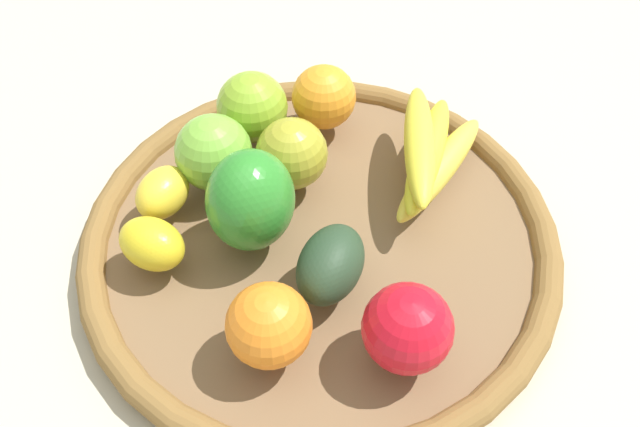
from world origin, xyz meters
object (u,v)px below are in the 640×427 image
lemon_1 (152,244)px  apple_2 (252,107)px  orange_1 (269,325)px  bell_pepper (251,200)px  apple_3 (407,328)px  apple_0 (292,154)px  apple_1 (214,153)px  lemon_0 (163,193)px  orange_0 (324,97)px  avocado (331,264)px  banana_bunch (429,155)px

lemon_1 → apple_2: (-0.16, -0.09, 0.01)m
orange_1 → apple_2: bearing=-119.2°
bell_pepper → apple_2: bearing=-156.1°
apple_3 → apple_0: apple_3 is taller
apple_1 → lemon_0: apple_1 is taller
bell_pepper → apple_1: bearing=-129.6°
orange_0 → avocado: bearing=55.6°
orange_0 → lemon_0: bearing=3.5°
avocado → lemon_0: (0.08, -0.17, -0.01)m
banana_bunch → orange_1: size_ratio=2.41×
apple_1 → apple_3: 0.26m
apple_1 → bell_pepper: 0.08m
orange_0 → banana_bunch: (-0.04, 0.13, -0.01)m
lemon_0 → banana_bunch: bearing=154.1°
banana_bunch → apple_1: apple_1 is taller
apple_2 → orange_1: bearing=60.8°
banana_bunch → apple_0: bearing=-33.5°
avocado → orange_1: size_ratio=1.17×
bell_pepper → apple_3: (-0.03, 0.18, -0.01)m
apple_2 → apple_0: apple_2 is taller
apple_3 → lemon_0: apple_3 is taller
apple_0 → banana_bunch: bearing=146.5°
avocado → apple_2: bearing=-103.5°
apple_1 → lemon_0: (0.06, 0.00, -0.02)m
orange_0 → apple_1: apple_1 is taller
bell_pepper → lemon_0: (0.05, -0.08, -0.03)m
apple_2 → lemon_0: 0.14m
apple_2 → apple_0: bearing=86.8°
orange_0 → bell_pepper: size_ratio=0.70×
orange_0 → lemon_1: size_ratio=1.08×
apple_0 → apple_2: bearing=-93.2°
avocado → banana_bunch: size_ratio=0.48×
avocado → lemon_1: avocado is taller
banana_bunch → lemon_0: bearing=-25.9°
apple_0 → lemon_0: bearing=-17.9°
apple_3 → bell_pepper: bearing=-79.1°
orange_0 → apple_3: (0.11, 0.27, 0.00)m
banana_bunch → orange_0: bearing=-73.9°
lemon_0 → orange_0: bearing=-176.5°
apple_3 → lemon_1: bearing=-59.0°
apple_2 → apple_3: bearing=82.1°
avocado → banana_bunch: bearing=-162.4°
banana_bunch → lemon_0: 0.26m
orange_0 → apple_2: size_ratio=0.92×
apple_0 → orange_1: bearing=50.4°
banana_bunch → apple_0: (0.11, -0.08, 0.01)m
orange_1 → apple_3: 0.11m
apple_1 → lemon_1: apple_1 is taller
lemon_0 → orange_1: bearing=89.9°
apple_0 → orange_0: bearing=-145.9°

